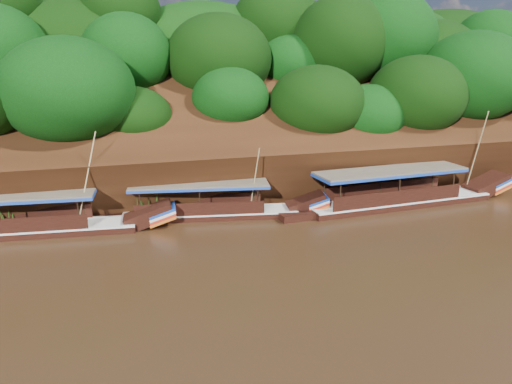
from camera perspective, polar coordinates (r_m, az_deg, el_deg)
The scene contains 6 objects.
ground at distance 23.78m, azimuth 2.83°, elevation -8.73°, with size 160.00×160.00×0.00m, color black.
riverbank at distance 44.45m, azimuth -6.97°, elevation 5.22°, with size 120.00×30.06×19.40m.
boat_0 at distance 34.85m, azimuth 17.13°, elevation -0.46°, with size 15.61×3.25×6.69m.
boat_1 at distance 30.92m, azimuth -3.99°, elevation -1.94°, with size 12.79×3.92×4.88m.
boat_2 at distance 30.57m, azimuth -23.95°, elevation -3.44°, with size 14.94×3.44×6.08m.
reeds at distance 31.55m, azimuth -9.12°, elevation -0.93°, with size 48.36×2.33×2.06m.
Camera 1 is at (-7.32, -20.40, 9.77)m, focal length 35.00 mm.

